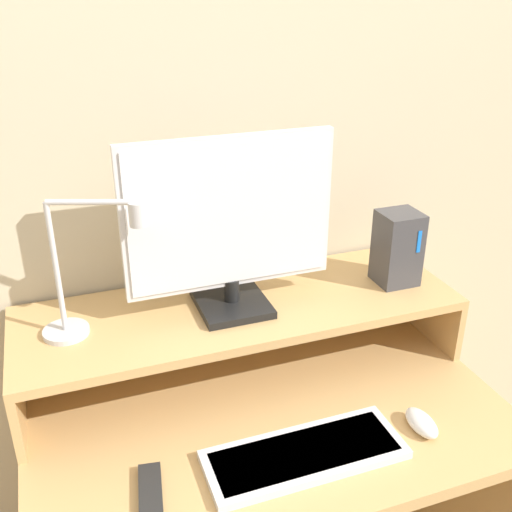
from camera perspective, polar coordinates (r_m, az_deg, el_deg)
wall_back at (r=1.48m, az=-4.35°, el=12.06°), size 6.00×0.05×2.50m
desk at (r=1.53m, az=0.78°, el=-20.22°), size 1.05×0.69×0.70m
monitor_shelf at (r=1.44m, az=-1.53°, el=-5.54°), size 1.05×0.35×0.17m
monitor at (r=1.33m, az=-2.50°, el=3.09°), size 0.48×0.18×0.41m
desk_lamp at (r=1.30m, az=-16.01°, el=-2.19°), size 0.24×0.13×0.31m
router_dock at (r=1.53m, az=13.31°, el=0.75°), size 0.10×0.10×0.19m
keyboard at (r=1.27m, az=4.67°, el=-18.29°), size 0.41×0.15×0.02m
mouse at (r=1.37m, az=15.48°, el=-15.06°), size 0.05×0.10×0.04m
remote_control at (r=1.20m, az=-10.00°, el=-21.76°), size 0.07×0.17×0.02m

